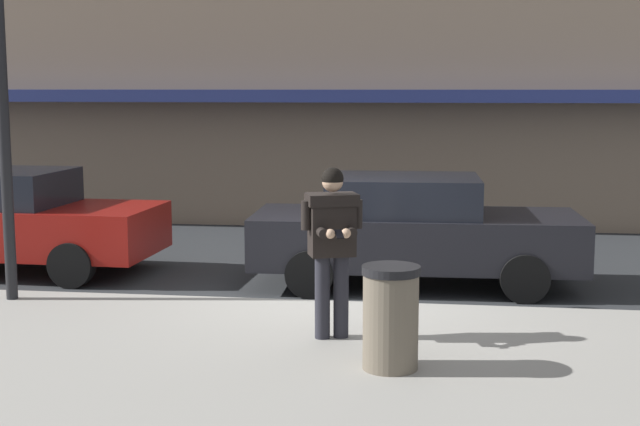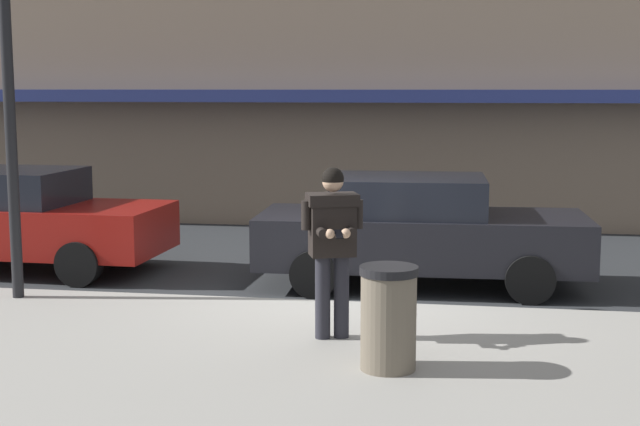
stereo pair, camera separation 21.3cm
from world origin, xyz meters
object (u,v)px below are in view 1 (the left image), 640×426
at_px(parked_sedan_near, 5,220).
at_px(parked_sedan_mid, 413,230).
at_px(man_texting_on_phone, 332,234).
at_px(trash_bin, 391,317).
at_px(street_lamp_post, 0,55).

height_order(parked_sedan_near, parked_sedan_mid, same).
height_order(parked_sedan_near, man_texting_on_phone, man_texting_on_phone).
bearing_deg(trash_bin, parked_sedan_mid, 89.08).
bearing_deg(street_lamp_post, parked_sedan_mid, 22.69).
height_order(parked_sedan_mid, street_lamp_post, street_lamp_post).
xyz_separation_m(parked_sedan_near, parked_sedan_mid, (6.09, -0.13, 0.00)).
relative_size(parked_sedan_mid, street_lamp_post, 0.93).
bearing_deg(parked_sedan_near, street_lamp_post, -61.63).
xyz_separation_m(parked_sedan_near, man_texting_on_phone, (5.35, -3.38, 0.46)).
distance_m(parked_sedan_near, street_lamp_post, 3.42).
bearing_deg(street_lamp_post, trash_bin, -23.95).
bearing_deg(man_texting_on_phone, street_lamp_post, 163.99).
distance_m(street_lamp_post, trash_bin, 5.86).
bearing_deg(parked_sedan_near, man_texting_on_phone, -32.28).
height_order(parked_sedan_mid, man_texting_on_phone, man_texting_on_phone).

